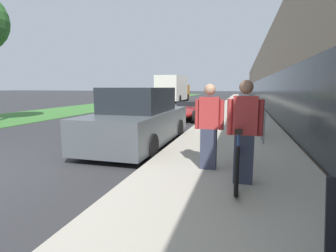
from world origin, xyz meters
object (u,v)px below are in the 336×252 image
at_px(person_bystander, 209,127).
at_px(bike_rack_hoop, 263,124).
at_px(person_rider, 244,132).
at_px(vintage_roadster_curbside, 185,112).
at_px(tandem_bicycle, 238,154).
at_px(moving_truck, 173,89).
at_px(parked_sedan_curbside, 140,119).
at_px(cruiser_bike_nearest, 261,122).

bearing_deg(person_bystander, bike_rack_hoop, 67.74).
xyz_separation_m(person_rider, vintage_roadster_curbside, (-2.85, 8.90, -0.57)).
bearing_deg(tandem_bicycle, moving_truck, 107.05).
distance_m(parked_sedan_curbside, vintage_roadster_curbside, 6.15).
relative_size(parked_sedan_curbside, vintage_roadster_curbside, 1.11).
xyz_separation_m(person_rider, person_bystander, (-0.62, 0.59, -0.02)).
relative_size(person_rider, moving_truck, 0.22).
bearing_deg(moving_truck, person_bystander, -73.94).
height_order(person_bystander, moving_truck, moving_truck).
relative_size(person_bystander, bike_rack_hoop, 1.86).
xyz_separation_m(person_bystander, cruiser_bike_nearest, (1.19, 4.35, -0.43)).
bearing_deg(person_rider, moving_truck, 107.02).
height_order(cruiser_bike_nearest, vintage_roadster_curbside, cruiser_bike_nearest).
distance_m(person_rider, parked_sedan_curbside, 3.99).
bearing_deg(person_rider, person_bystander, 136.57).
xyz_separation_m(person_rider, bike_rack_hoop, (0.54, 3.43, -0.30)).
bearing_deg(moving_truck, cruiser_bike_nearest, -67.71).
distance_m(vintage_roadster_curbside, moving_truck, 16.81).
bearing_deg(bike_rack_hoop, tandem_bicycle, -101.33).
xyz_separation_m(tandem_bicycle, person_bystander, (-0.54, 0.27, 0.41)).
bearing_deg(parked_sedan_curbside, person_bystander, -43.86).
height_order(vintage_roadster_curbside, moving_truck, moving_truck).
relative_size(person_rider, bike_rack_hoop, 1.92).
xyz_separation_m(tandem_bicycle, vintage_roadster_curbside, (-2.76, 8.58, -0.14)).
bearing_deg(moving_truck, tandem_bicycle, -72.95).
distance_m(cruiser_bike_nearest, vintage_roadster_curbside, 5.23).
bearing_deg(moving_truck, bike_rack_hoop, -69.21).
height_order(parked_sedan_curbside, moving_truck, moving_truck).
bearing_deg(person_bystander, vintage_roadster_curbside, 104.99).
xyz_separation_m(cruiser_bike_nearest, vintage_roadster_curbside, (-3.42, 3.95, -0.12)).
bearing_deg(tandem_bicycle, person_rider, -74.98).
bearing_deg(cruiser_bike_nearest, tandem_bicycle, -98.05).
bearing_deg(parked_sedan_curbside, moving_truck, 102.12).
bearing_deg(moving_truck, vintage_roadster_curbside, -73.39).
height_order(cruiser_bike_nearest, parked_sedan_curbside, parked_sedan_curbside).
bearing_deg(parked_sedan_curbside, bike_rack_hoop, 11.18).
distance_m(person_rider, cruiser_bike_nearest, 4.99).
distance_m(tandem_bicycle, cruiser_bike_nearest, 4.67).
bearing_deg(person_rider, bike_rack_hoop, 81.10).
height_order(tandem_bicycle, moving_truck, moving_truck).
bearing_deg(vintage_roadster_curbside, moving_truck, 106.61).
bearing_deg(parked_sedan_curbside, person_rider, -43.77).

